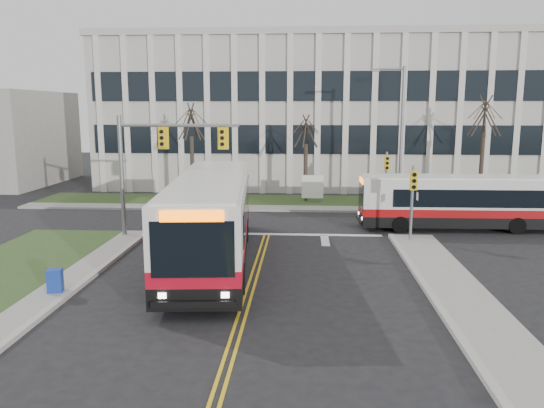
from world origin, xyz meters
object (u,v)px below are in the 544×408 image
(directory_sign, at_px, (313,187))
(streetlight, at_px, (399,129))
(bus_cross, at_px, (460,203))
(newspaper_box_blue, at_px, (55,282))
(bus_main, at_px, (212,220))

(directory_sign, bearing_deg, streetlight, -13.23)
(streetlight, distance_m, directory_sign, 6.96)
(directory_sign, xyz_separation_m, bus_cross, (7.93, -7.40, 0.26))
(bus_cross, height_order, newspaper_box_blue, bus_cross)
(newspaper_box_blue, bearing_deg, bus_main, 30.79)
(directory_sign, xyz_separation_m, newspaper_box_blue, (-9.30, -19.02, -0.70))
(bus_main, bearing_deg, streetlight, 47.21)
(bus_cross, bearing_deg, streetlight, -159.36)
(streetlight, distance_m, bus_cross, 7.56)
(streetlight, height_order, directory_sign, streetlight)
(directory_sign, bearing_deg, bus_main, -107.48)
(bus_main, relative_size, bus_cross, 1.26)
(directory_sign, height_order, newspaper_box_blue, directory_sign)
(bus_main, distance_m, newspaper_box_blue, 6.82)
(streetlight, height_order, newspaper_box_blue, streetlight)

